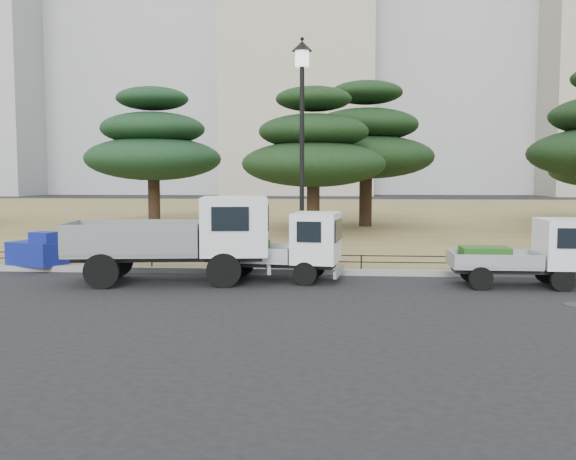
# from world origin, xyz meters

# --- Properties ---
(ground) EXTENTS (220.00, 220.00, 0.00)m
(ground) POSITION_xyz_m (0.00, 0.00, 0.00)
(ground) COLOR black
(lawn) EXTENTS (120.00, 56.00, 0.15)m
(lawn) POSITION_xyz_m (0.00, 30.60, 0.07)
(lawn) COLOR olive
(lawn) RESTS_ON ground
(curb) EXTENTS (120.00, 0.25, 0.16)m
(curb) POSITION_xyz_m (0.00, 2.60, 0.08)
(curb) COLOR gray
(curb) RESTS_ON ground
(truck_large) EXTENTS (5.30, 2.68, 2.21)m
(truck_large) POSITION_xyz_m (-2.68, 1.09, 1.23)
(truck_large) COLOR black
(truck_large) RESTS_ON ground
(truck_kei_front) EXTENTS (3.57, 1.88, 1.81)m
(truck_kei_front) POSITION_xyz_m (-0.05, 1.53, 0.90)
(truck_kei_front) COLOR black
(truck_kei_front) RESTS_ON ground
(truck_kei_rear) EXTENTS (3.25, 1.42, 1.70)m
(truck_kei_rear) POSITION_xyz_m (6.07, 1.07, 0.85)
(truck_kei_rear) COLOR black
(truck_kei_rear) RESTS_ON ground
(street_lamp) EXTENTS (0.57, 0.57, 6.33)m
(street_lamp) POSITION_xyz_m (0.32, 2.90, 4.43)
(street_lamp) COLOR black
(street_lamp) RESTS_ON lawn
(pipe_fence) EXTENTS (38.00, 0.04, 0.40)m
(pipe_fence) POSITION_xyz_m (0.00, 2.75, 0.44)
(pipe_fence) COLOR black
(pipe_fence) RESTS_ON lawn
(tarp_pile) EXTENTS (1.75, 1.50, 0.98)m
(tarp_pile) POSITION_xyz_m (-7.44, 2.88, 0.54)
(tarp_pile) COLOR navy
(tarp_pile) RESTS_ON lawn
(pine_west_near) EXTENTS (7.47, 7.47, 7.47)m
(pine_west_near) POSITION_xyz_m (-8.90, 19.58, 4.46)
(pine_west_near) COLOR black
(pine_west_near) RESTS_ON lawn
(pine_center_left) EXTENTS (6.48, 6.48, 6.59)m
(pine_center_left) POSITION_xyz_m (0.17, 13.79, 3.95)
(pine_center_left) COLOR black
(pine_center_left) RESTS_ON lawn
(pine_center_right) EXTENTS (7.07, 7.07, 7.50)m
(pine_center_right) POSITION_xyz_m (2.71, 18.57, 4.50)
(pine_center_right) COLOR black
(pine_center_right) RESTS_ON lawn
(tower_center_left) EXTENTS (22.00, 20.00, 55.00)m
(tower_center_left) POSITION_xyz_m (-5.00, 85.00, 27.50)
(tower_center_left) COLOR #AAA08C
(tower_center_left) RESTS_ON ground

